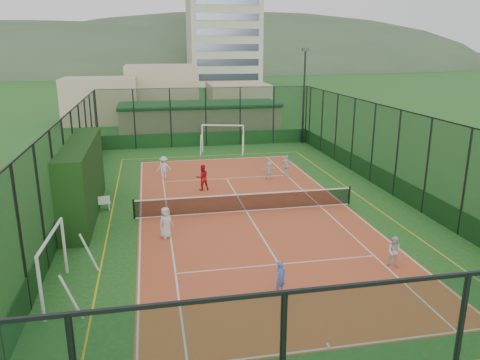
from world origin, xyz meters
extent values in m
plane|color=#284E1A|center=(0.00, 0.00, 0.00)|extent=(300.00, 300.00, 0.00)
cube|color=#C94C2C|center=(0.00, 0.00, 0.01)|extent=(11.17, 23.97, 0.01)
cube|color=beige|center=(12.00, 82.00, 15.00)|extent=(15.00, 12.00, 30.00)
cube|color=black|center=(-8.30, 1.18, 1.90)|extent=(1.31, 8.70, 3.81)
imported|color=silver|center=(-4.30, -2.78, 0.74)|extent=(0.85, 0.78, 1.45)
imported|color=#486FCD|center=(-0.58, -8.64, 0.63)|extent=(0.54, 0.50, 1.24)
imported|color=silver|center=(4.41, -7.46, 0.64)|extent=(0.78, 0.74, 1.27)
imported|color=silver|center=(-4.01, 7.18, 0.75)|extent=(1.00, 0.64, 1.48)
imported|color=silver|center=(4.02, 6.11, 0.73)|extent=(0.91, 0.73, 1.44)
imported|color=silver|center=(2.72, 5.76, 0.60)|extent=(1.09, 0.36, 1.17)
imported|color=red|center=(-1.83, 4.19, 0.79)|extent=(0.85, 0.72, 1.56)
sphere|color=#CCE033|center=(-0.84, 1.78, 0.04)|extent=(0.07, 0.07, 0.07)
sphere|color=#CCE033|center=(-1.17, 2.13, 0.04)|extent=(0.07, 0.07, 0.07)
sphere|color=#CCE033|center=(-1.18, 0.99, 0.04)|extent=(0.07, 0.07, 0.07)
sphere|color=#CCE033|center=(-2.63, 1.61, 0.04)|extent=(0.07, 0.07, 0.07)
sphere|color=#CCE033|center=(3.12, 1.95, 0.04)|extent=(0.07, 0.07, 0.07)
sphere|color=#CCE033|center=(-3.36, 0.86, 0.04)|extent=(0.07, 0.07, 0.07)
sphere|color=#CCE033|center=(2.76, 0.53, 0.04)|extent=(0.07, 0.07, 0.07)
camera|label=1|loc=(-4.80, -22.82, 8.45)|focal=35.00mm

